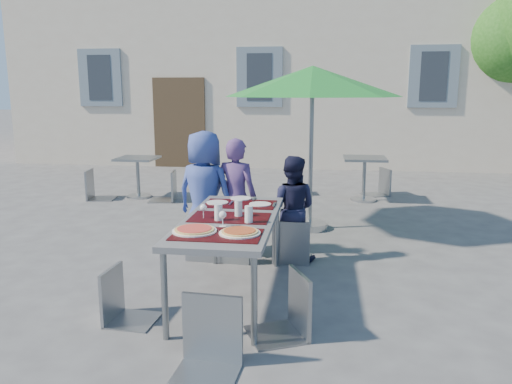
# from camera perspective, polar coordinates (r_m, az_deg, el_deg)

# --- Properties ---
(ground) EXTENTS (90.00, 90.00, 0.00)m
(ground) POSITION_cam_1_polar(r_m,az_deg,el_deg) (5.21, -10.45, -9.72)
(ground) COLOR #474649
(ground) RESTS_ON ground
(dining_table) EXTENTS (0.80, 1.85, 0.76)m
(dining_table) POSITION_cam_1_polar(r_m,az_deg,el_deg) (4.49, -2.99, -3.62)
(dining_table) COLOR #444549
(dining_table) RESTS_ON ground
(pizza_near_left) EXTENTS (0.36, 0.36, 0.03)m
(pizza_near_left) POSITION_cam_1_polar(r_m,az_deg,el_deg) (4.04, -7.05, -4.32)
(pizza_near_left) COLOR white
(pizza_near_left) RESTS_ON dining_table
(pizza_near_right) EXTENTS (0.33, 0.33, 0.03)m
(pizza_near_right) POSITION_cam_1_polar(r_m,az_deg,el_deg) (3.96, -1.88, -4.59)
(pizza_near_right) COLOR white
(pizza_near_right) RESTS_ON dining_table
(glassware) EXTENTS (0.49, 0.42, 0.15)m
(glassware) POSITION_cam_1_polar(r_m,az_deg,el_deg) (4.36, -2.92, -2.27)
(glassware) COLOR silver
(glassware) RESTS_ON dining_table
(place_settings) EXTENTS (0.70, 0.47, 0.01)m
(place_settings) POSITION_cam_1_polar(r_m,az_deg,el_deg) (5.08, -1.87, -1.09)
(place_settings) COLOR white
(place_settings) RESTS_ON dining_table
(child_0) EXTENTS (0.80, 0.64, 1.43)m
(child_0) POSITION_cam_1_polar(r_m,az_deg,el_deg) (5.73, -5.90, -0.16)
(child_0) COLOR #364996
(child_0) RESTS_ON ground
(child_1) EXTENTS (0.54, 0.41, 1.36)m
(child_1) POSITION_cam_1_polar(r_m,az_deg,el_deg) (5.65, -2.30, -0.67)
(child_1) COLOR #51356E
(child_1) RESTS_ON ground
(child_2) EXTENTS (0.61, 0.39, 1.18)m
(child_2) POSITION_cam_1_polar(r_m,az_deg,el_deg) (5.54, 4.05, -1.89)
(child_2) COLOR #161732
(child_2) RESTS_ON ground
(chair_0) EXTENTS (0.44, 0.44, 0.92)m
(chair_0) POSITION_cam_1_polar(r_m,az_deg,el_deg) (5.56, -5.84, -2.39)
(chair_0) COLOR gray
(chair_0) RESTS_ON ground
(chair_1) EXTENTS (0.48, 0.49, 1.00)m
(chair_1) POSITION_cam_1_polar(r_m,az_deg,el_deg) (5.48, -2.75, -2.01)
(chair_1) COLOR gray
(chair_1) RESTS_ON ground
(chair_2) EXTENTS (0.41, 0.42, 0.93)m
(chair_2) POSITION_cam_1_polar(r_m,az_deg,el_deg) (5.45, 4.13, -2.62)
(chair_2) COLOR gray
(chair_2) RESTS_ON ground
(chair_3) EXTENTS (0.40, 0.40, 0.85)m
(chair_3) POSITION_cam_1_polar(r_m,az_deg,el_deg) (4.22, -15.22, -7.93)
(chair_3) COLOR gray
(chair_3) RESTS_ON ground
(chair_4) EXTENTS (0.55, 0.55, 0.93)m
(chair_4) POSITION_cam_1_polar(r_m,az_deg,el_deg) (3.84, 3.70, -8.62)
(chair_4) COLOR gray
(chair_4) RESTS_ON ground
(chair_5) EXTENTS (0.45, 0.46, 0.96)m
(chair_5) POSITION_cam_1_polar(r_m,az_deg,el_deg) (3.36, -5.60, -11.35)
(chair_5) COLOR gray
(chair_5) RESTS_ON ground
(patio_umbrella) EXTENTS (2.33, 2.33, 2.19)m
(patio_umbrella) POSITION_cam_1_polar(r_m,az_deg,el_deg) (6.71, 6.48, 12.27)
(patio_umbrella) COLOR #ABAEB3
(patio_umbrella) RESTS_ON ground
(cafe_table_0) EXTENTS (0.67, 0.67, 0.72)m
(cafe_table_0) POSITION_cam_1_polar(r_m,az_deg,el_deg) (9.11, -13.36, 2.40)
(cafe_table_0) COLOR #ABAEB3
(cafe_table_0) RESTS_ON ground
(bg_chair_l_0) EXTENTS (0.51, 0.50, 0.99)m
(bg_chair_l_0) POSITION_cam_1_polar(r_m,az_deg,el_deg) (9.13, -17.98, 2.80)
(bg_chair_l_0) COLOR gray
(bg_chair_l_0) RESTS_ON ground
(bg_chair_r_0) EXTENTS (0.50, 0.49, 0.99)m
(bg_chair_r_0) POSITION_cam_1_polar(r_m,az_deg,el_deg) (8.69, -10.11, 2.75)
(bg_chair_r_0) COLOR gray
(bg_chair_r_0) RESTS_ON ground
(cafe_table_1) EXTENTS (0.71, 0.71, 0.76)m
(cafe_table_1) POSITION_cam_1_polar(r_m,az_deg,el_deg) (8.77, 12.28, 2.37)
(cafe_table_1) COLOR #ABAEB3
(cafe_table_1) RESTS_ON ground
(bg_chair_l_1) EXTENTS (0.46, 0.46, 0.87)m
(bg_chair_l_1) POSITION_cam_1_polar(r_m,az_deg,el_deg) (9.15, 4.62, 2.86)
(bg_chair_l_1) COLOR gray
(bg_chair_l_1) RESTS_ON ground
(bg_chair_r_1) EXTENTS (0.54, 0.54, 0.92)m
(bg_chair_r_1) POSITION_cam_1_polar(r_m,az_deg,el_deg) (9.35, 14.09, 2.94)
(bg_chair_r_1) COLOR gray
(bg_chair_r_1) RESTS_ON ground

